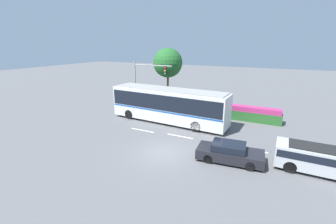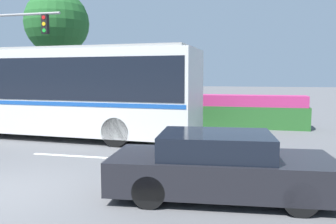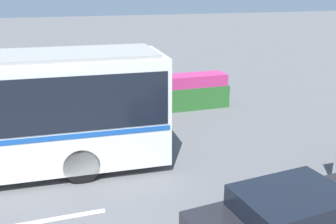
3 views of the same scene
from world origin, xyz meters
name	(u,v)px [view 1 (image 1 of 3)]	position (x,y,z in m)	size (l,w,h in m)	color
ground_plane	(166,153)	(0.00, 0.00, 0.00)	(140.00, 140.00, 0.00)	#5B5B5E
city_bus	(168,103)	(-2.87, 6.22, 1.95)	(12.21, 3.18, 3.44)	silver
sedan_foreground	(229,153)	(4.42, 0.81, 0.61)	(4.48, 2.20, 1.29)	black
suv_left_lane	(317,158)	(9.49, 1.82, 0.97)	(4.71, 1.98, 1.66)	#B2B5B7
traffic_light_pole	(144,78)	(-7.38, 9.08, 3.81)	(4.94, 0.24, 5.82)	gray
flowering_hedge	(232,112)	(2.69, 10.33, 0.74)	(9.73, 1.04, 1.51)	#286028
street_tree_left	(168,63)	(-5.91, 12.28, 5.39)	(3.63, 3.63, 7.23)	brown
lane_stripe_near	(251,150)	(5.55, 3.25, 0.01)	(2.40, 0.16, 0.01)	silver
lane_stripe_mid	(142,130)	(-3.93, 3.04, 0.01)	(2.40, 0.16, 0.01)	silver
lane_stripe_far	(180,136)	(-0.26, 3.28, 0.01)	(2.40, 0.16, 0.01)	silver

